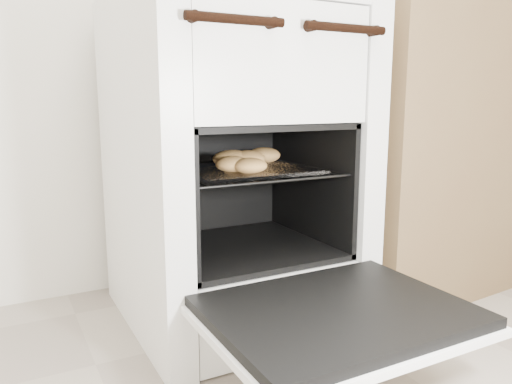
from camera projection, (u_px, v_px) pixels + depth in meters
stove at (232, 167)px, 1.48m from camera, size 0.63×0.70×0.96m
oven_door at (337, 315)px, 1.07m from camera, size 0.56×0.44×0.04m
oven_rack at (242, 171)px, 1.42m from camera, size 0.46×0.44×0.01m
foil_sheet at (246, 169)px, 1.41m from camera, size 0.35×0.31×0.01m
baked_rolls at (245, 160)px, 1.40m from camera, size 0.30×0.30×0.05m
counter at (425, 145)px, 1.91m from camera, size 1.03×0.73×0.99m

